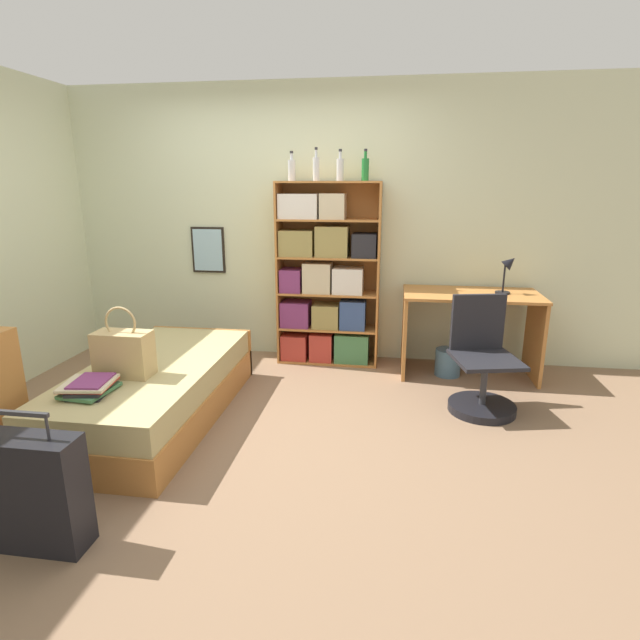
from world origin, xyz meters
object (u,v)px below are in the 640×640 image
bookcase (325,282)px  waste_bin (448,362)px  bottle_blue (365,169)px  bed (157,390)px  bottle_green (292,170)px  desk_chair (482,376)px  bottle_brown (316,168)px  suitcase (31,492)px  desk_lamp (508,268)px  handbag (124,353)px  desk (470,318)px  bottle_clear (340,169)px  book_stack_on_bed (90,387)px

bookcase → waste_bin: bookcase is taller
bookcase → waste_bin: size_ratio=7.06×
bottle_blue → waste_bin: 1.89m
bed → bottle_green: bottle_green is taller
desk_chair → bottle_brown: bearing=148.1°
suitcase → waste_bin: size_ratio=2.89×
desk_lamp → bottle_brown: bearing=176.0°
bed → handbag: bearing=-107.6°
bookcase → desk_lamp: bookcase is taller
bookcase → desk_chair: 1.69m
desk_chair → desk: bearing=90.5°
bottle_brown → waste_bin: 2.11m
bottle_brown → desk_lamp: bottle_brown is taller
bed → desk_chair: 2.45m
handbag → desk: handbag is taller
bottle_clear → bookcase: bearing=-171.6°
suitcase → bottle_brown: (0.93, 2.77, 1.54)m
bottle_brown → desk_chair: bottle_brown is taller
bottle_clear → bottle_blue: bearing=-1.1°
bottle_clear → desk_chair: 2.17m
bookcase → bottle_brown: bottle_brown is taller
bed → book_stack_on_bed: bearing=-103.8°
bed → suitcase: (0.05, -1.39, 0.08)m
bookcase → bottle_blue: 1.09m
desk_chair → book_stack_on_bed: bearing=-157.3°
bottle_blue → desk_lamp: size_ratio=0.77×
waste_bin → desk_lamp: bearing=9.6°
book_stack_on_bed → bottle_brown: bottle_brown is taller
book_stack_on_bed → bookcase: bearing=58.5°
bed → handbag: handbag is taller
bottle_brown → desk: (1.41, -0.14, -1.30)m
bottle_clear → bottle_blue: (0.22, -0.00, -0.00)m
suitcase → bottle_clear: size_ratio=2.57×
desk_lamp → waste_bin: (-0.46, -0.08, -0.86)m
desk_chair → bottle_green: bearing=150.3°
bottle_clear → waste_bin: (1.03, -0.23, -1.70)m
desk → waste_bin: (-0.17, -0.06, -0.40)m
book_stack_on_bed → bottle_brown: size_ratio=1.29×
bottle_green → bottle_brown: bearing=-14.2°
handbag → desk_lamp: 3.18m
suitcase → bottle_green: 3.29m
bottle_green → desk_chair: size_ratio=0.30×
handbag → bottle_blue: bottle_blue is taller
bed → bottle_brown: bearing=54.4°
book_stack_on_bed → bottle_clear: size_ratio=1.36×
bottle_blue → desk: size_ratio=0.23×
bookcase → bottle_clear: size_ratio=6.27×
book_stack_on_bed → bottle_clear: 2.75m
desk → bookcase: bearing=173.6°
suitcase → desk: size_ratio=0.59×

